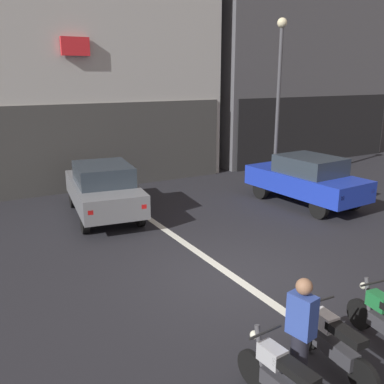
{
  "coord_description": "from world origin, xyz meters",
  "views": [
    {
      "loc": [
        -4.89,
        -6.83,
        4.17
      ],
      "look_at": [
        0.11,
        2.0,
        1.4
      ],
      "focal_mm": 39.99,
      "sensor_mm": 36.0,
      "label": 1
    }
  ],
  "objects_px": {
    "motorcycle_silver_row_leftmost": "(282,379)",
    "motorcycle_white_row_left_mid": "(333,342)",
    "person_by_motorcycles": "(301,335)",
    "car_grey_crossing_near": "(103,188)",
    "street_lamp": "(279,86)",
    "car_blue_parked_kerbside": "(306,179)"
  },
  "relations": [
    {
      "from": "motorcycle_silver_row_leftmost",
      "to": "motorcycle_white_row_left_mid",
      "type": "height_order",
      "value": "same"
    },
    {
      "from": "motorcycle_silver_row_leftmost",
      "to": "person_by_motorcycles",
      "type": "height_order",
      "value": "person_by_motorcycles"
    },
    {
      "from": "motorcycle_white_row_left_mid",
      "to": "person_by_motorcycles",
      "type": "distance_m",
      "value": 0.83
    },
    {
      "from": "motorcycle_silver_row_leftmost",
      "to": "car_grey_crossing_near",
      "type": "bearing_deg",
      "value": 86.37
    },
    {
      "from": "street_lamp",
      "to": "motorcycle_silver_row_leftmost",
      "type": "distance_m",
      "value": 12.39
    },
    {
      "from": "car_blue_parked_kerbside",
      "to": "motorcycle_silver_row_leftmost",
      "type": "distance_m",
      "value": 9.52
    },
    {
      "from": "street_lamp",
      "to": "motorcycle_silver_row_leftmost",
      "type": "relative_size",
      "value": 3.7
    },
    {
      "from": "motorcycle_white_row_left_mid",
      "to": "car_blue_parked_kerbside",
      "type": "bearing_deg",
      "value": 48.67
    },
    {
      "from": "motorcycle_silver_row_leftmost",
      "to": "person_by_motorcycles",
      "type": "distance_m",
      "value": 0.62
    },
    {
      "from": "car_grey_crossing_near",
      "to": "car_blue_parked_kerbside",
      "type": "xyz_separation_m",
      "value": [
        6.25,
        -2.08,
        0.0
      ]
    },
    {
      "from": "motorcycle_silver_row_leftmost",
      "to": "person_by_motorcycles",
      "type": "relative_size",
      "value": 1.0
    },
    {
      "from": "car_grey_crossing_near",
      "to": "motorcycle_white_row_left_mid",
      "type": "bearing_deg",
      "value": -85.88
    },
    {
      "from": "street_lamp",
      "to": "person_by_motorcycles",
      "type": "distance_m",
      "value": 11.89
    },
    {
      "from": "car_blue_parked_kerbside",
      "to": "motorcycle_white_row_left_mid",
      "type": "distance_m",
      "value": 8.55
    },
    {
      "from": "car_blue_parked_kerbside",
      "to": "motorcycle_white_row_left_mid",
      "type": "relative_size",
      "value": 2.51
    },
    {
      "from": "motorcycle_silver_row_leftmost",
      "to": "person_by_motorcycles",
      "type": "xyz_separation_m",
      "value": [
        0.44,
        0.17,
        0.4
      ]
    },
    {
      "from": "person_by_motorcycles",
      "to": "street_lamp",
      "type": "bearing_deg",
      "value": 51.53
    },
    {
      "from": "street_lamp",
      "to": "person_by_motorcycles",
      "type": "bearing_deg",
      "value": -128.47
    },
    {
      "from": "street_lamp",
      "to": "car_blue_parked_kerbside",
      "type": "bearing_deg",
      "value": -107.54
    },
    {
      "from": "street_lamp",
      "to": "motorcycle_white_row_left_mid",
      "type": "relative_size",
      "value": 3.69
    },
    {
      "from": "car_blue_parked_kerbside",
      "to": "motorcycle_silver_row_leftmost",
      "type": "xyz_separation_m",
      "value": [
        -6.8,
        -6.65,
        -0.43
      ]
    },
    {
      "from": "car_blue_parked_kerbside",
      "to": "person_by_motorcycles",
      "type": "relative_size",
      "value": 2.52
    }
  ]
}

